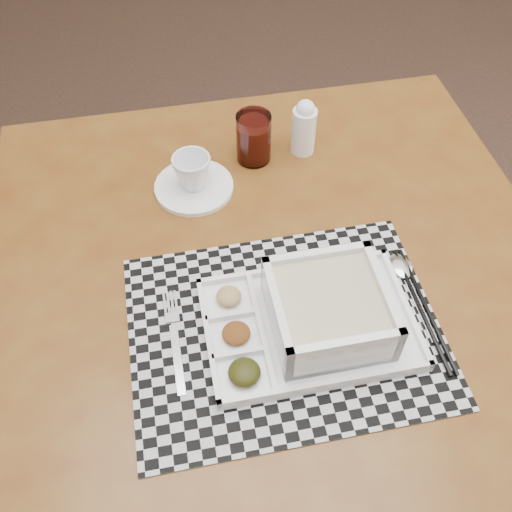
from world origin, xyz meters
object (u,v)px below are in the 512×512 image
Objects in this scene: creamer_bottle at (304,127)px; dining_table at (276,296)px; juice_glass at (254,139)px; serving_tray at (320,316)px; cup at (192,172)px.

dining_table is at bearing -112.09° from creamer_bottle.
serving_tray is at bearing -87.06° from juice_glass.
serving_tray is 2.71× the size of creamer_bottle.
juice_glass is 0.10m from creamer_bottle.
creamer_bottle is (0.10, 0.00, 0.01)m from juice_glass.
juice_glass is at bearing 10.13° from cup.
creamer_bottle is at bearing 2.59° from juice_glass.
cup is 0.14m from juice_glass.
juice_glass is at bearing 92.94° from serving_tray.
serving_tray is 0.42m from creamer_bottle.
serving_tray is at bearing -100.93° from creamer_bottle.
dining_table is 9.63× the size of juice_glass.
cup is at bearing 113.36° from serving_tray.
dining_table is 0.27m from cup.
cup is at bearing -163.34° from creamer_bottle.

